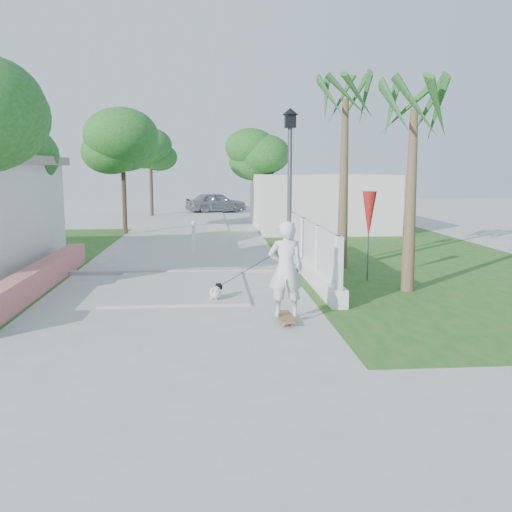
{
  "coord_description": "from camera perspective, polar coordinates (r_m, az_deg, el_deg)",
  "views": [
    {
      "loc": [
        0.77,
        -9.67,
        2.86
      ],
      "look_at": [
        1.7,
        1.79,
        1.1
      ],
      "focal_mm": 40.0,
      "sensor_mm": 36.0,
      "label": 1
    }
  ],
  "objects": [
    {
      "name": "ground",
      "position": [
        10.11,
        -8.88,
        -7.83
      ],
      "size": [
        90.0,
        90.0,
        0.0
      ],
      "primitive_type": "plane",
      "color": "#B7B7B2",
      "rests_on": "ground"
    },
    {
      "name": "path_strip",
      "position": [
        29.82,
        -6.1,
        3.2
      ],
      "size": [
        3.2,
        36.0,
        0.06
      ],
      "primitive_type": "cube",
      "color": "#B7B7B2",
      "rests_on": "ground"
    },
    {
      "name": "curb",
      "position": [
        15.94,
        -7.33,
        -1.53
      ],
      "size": [
        6.5,
        0.25,
        0.1
      ],
      "primitive_type": "cube",
      "color": "#999993",
      "rests_on": "ground"
    },
    {
      "name": "grass_right",
      "position": [
        18.95,
        14.62,
        -0.25
      ],
      "size": [
        8.0,
        20.0,
        0.01
      ],
      "primitive_type": "cube",
      "color": "#205D1D",
      "rests_on": "ground"
    },
    {
      "name": "pink_wall",
      "position": [
        14.07,
        -21.38,
        -2.34
      ],
      "size": [
        0.45,
        8.2,
        0.8
      ],
      "color": "#E07B73",
      "rests_on": "ground"
    },
    {
      "name": "lattice_fence",
      "position": [
        15.09,
        5.47,
        -0.17
      ],
      "size": [
        0.35,
        7.0,
        1.5
      ],
      "color": "white",
      "rests_on": "ground"
    },
    {
      "name": "building_right",
      "position": [
        28.2,
        6.09,
        5.48
      ],
      "size": [
        6.0,
        8.0,
        2.6
      ],
      "primitive_type": "cube",
      "color": "silver",
      "rests_on": "ground"
    },
    {
      "name": "street_lamp",
      "position": [
        15.33,
        3.39,
        7.06
      ],
      "size": [
        0.44,
        0.44,
        4.44
      ],
      "color": "#59595E",
      "rests_on": "ground"
    },
    {
      "name": "bollard",
      "position": [
        19.81,
        -6.25,
        2.05
      ],
      "size": [
        0.14,
        0.14,
        1.09
      ],
      "color": "white",
      "rests_on": "ground"
    },
    {
      "name": "patio_umbrella",
      "position": [
        14.78,
        11.24,
        3.98
      ],
      "size": [
        0.36,
        0.36,
        2.3
      ],
      "color": "#59595E",
      "rests_on": "ground"
    },
    {
      "name": "tree_left_mid",
      "position": [
        19.21,
        -24.0,
        9.86
      ],
      "size": [
        3.2,
        3.2,
        4.85
      ],
      "color": "#4C3826",
      "rests_on": "ground"
    },
    {
      "name": "tree_path_left",
      "position": [
        25.94,
        -13.17,
        10.6
      ],
      "size": [
        3.4,
        3.4,
        5.23
      ],
      "color": "#4C3826",
      "rests_on": "ground"
    },
    {
      "name": "tree_path_right",
      "position": [
        29.76,
        0.09,
        9.92
      ],
      "size": [
        3.0,
        3.0,
        4.79
      ],
      "color": "#4C3826",
      "rests_on": "ground"
    },
    {
      "name": "tree_path_far",
      "position": [
        35.84,
        -10.48,
        10.09
      ],
      "size": [
        3.2,
        3.2,
        5.17
      ],
      "color": "#4C3826",
      "rests_on": "ground"
    },
    {
      "name": "palm_far",
      "position": [
        16.7,
        8.93,
        14.18
      ],
      "size": [
        1.8,
        1.8,
        5.3
      ],
      "color": "brown",
      "rests_on": "ground"
    },
    {
      "name": "palm_near",
      "position": [
        13.72,
        15.51,
        12.96
      ],
      "size": [
        1.8,
        1.8,
        4.7
      ],
      "color": "brown",
      "rests_on": "ground"
    },
    {
      "name": "skateboarder",
      "position": [
        11.38,
        -0.63,
        -1.61
      ],
      "size": [
        1.63,
        2.45,
        1.91
      ],
      "rotation": [
        0.0,
        0.0,
        3.11
      ],
      "color": "olive",
      "rests_on": "ground"
    },
    {
      "name": "dog",
      "position": [
        12.46,
        -4.03,
        -3.57
      ],
      "size": [
        0.39,
        0.55,
        0.4
      ],
      "rotation": [
        0.0,
        0.0,
        -0.37
      ],
      "color": "silver",
      "rests_on": "ground"
    },
    {
      "name": "parked_car",
      "position": [
        37.87,
        -3.99,
        5.37
      ],
      "size": [
        4.29,
        2.94,
        1.36
      ],
      "primitive_type": "imported",
      "rotation": [
        0.0,
        0.0,
        1.94
      ],
      "color": "#A7A9AF",
      "rests_on": "ground"
    }
  ]
}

